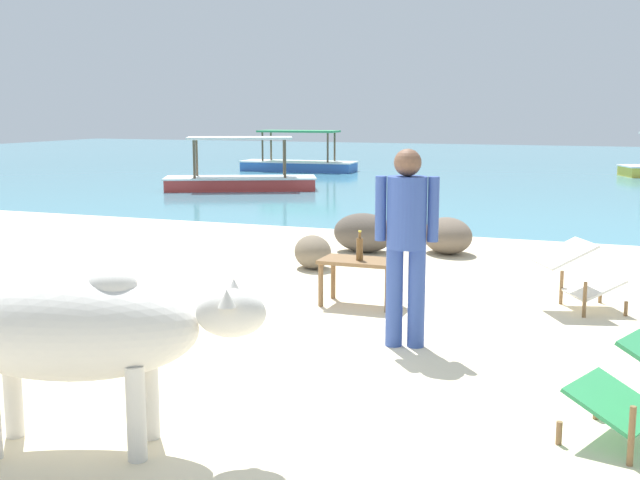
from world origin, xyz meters
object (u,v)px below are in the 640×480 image
Objects in this scene: deck_chair_near at (579,271)px; boat_red at (240,179)px; bottle at (360,248)px; cow at (78,330)px; low_bench_table at (359,267)px; boat_blue at (299,162)px; person_standing at (406,233)px.

boat_red reaches higher than deck_chair_near.
bottle is 0.08× the size of boat_red.
deck_chair_near is (2.03, 0.59, -0.20)m from bottle.
cow is 3.82m from low_bench_table.
boat_blue reaches higher than bottle.
boat_red is at bearing 103.54° from deck_chair_near.
bottle is 11.98m from boat_red.
cow reaches higher than deck_chair_near.
deck_chair_near is at bearing 117.25° from boat_blue.
bottle is (0.46, 3.74, -0.12)m from cow.
deck_chair_near is 2.22m from person_standing.
deck_chair_near is 0.24× the size of boat_red.
person_standing reaches higher than boat_blue.
cow is at bearing 105.31° from boat_blue.
deck_chair_near is 18.15m from boat_blue.
person_standing reaches higher than bottle.
boat_blue is (-7.26, 16.18, -0.33)m from bottle.
bottle is at bearing 64.05° from cow.
boat_red is (-8.36, 9.57, -0.13)m from deck_chair_near.
bottle is 0.08× the size of boat_blue.
cow is 0.51× the size of boat_blue.
boat_red is at bearing -160.02° from person_standing.
boat_blue reaches higher than cow.
low_bench_table is 1.52m from person_standing.
deck_chair_near is at bearing 16.17° from bottle.
boat_blue is 6.09m from boat_red.
deck_chair_near is at bearing 15.08° from low_bench_table.
cow is 5.00m from deck_chair_near.
person_standing is 0.42× the size of boat_red.
cow is at bearing -97.04° from bottle.
boat_red reaches higher than low_bench_table.
low_bench_table is at bearing 97.16° from boat_red.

